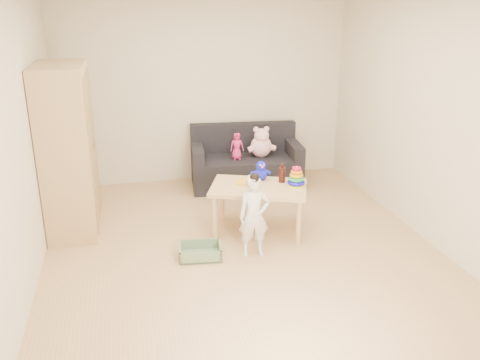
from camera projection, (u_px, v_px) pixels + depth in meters
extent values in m
plane|color=tan|center=(241.00, 246.00, 5.40)|extent=(4.50, 4.50, 0.00)
plane|color=beige|center=(204.00, 89.00, 7.02)|extent=(4.00, 0.00, 4.00)
plane|color=beige|center=(329.00, 217.00, 2.89)|extent=(4.00, 0.00, 4.00)
plane|color=beige|center=(23.00, 138.00, 4.54)|extent=(0.00, 4.50, 4.50)
plane|color=beige|center=(424.00, 116.00, 5.38)|extent=(0.00, 4.50, 4.50)
cube|color=tan|center=(68.00, 150.00, 5.53)|extent=(0.51, 1.02, 1.84)
cube|color=black|center=(246.00, 171.00, 7.07)|extent=(1.55, 0.87, 0.42)
cube|color=#EEBA82|center=(258.00, 209.00, 5.64)|extent=(1.20, 0.97, 0.54)
imported|color=silver|center=(254.00, 217.00, 5.08)|extent=(0.33, 0.23, 0.83)
imported|color=#E12A71|center=(237.00, 146.00, 6.84)|extent=(0.18, 0.13, 0.36)
cylinder|color=#E9FF0D|center=(296.00, 185.00, 5.54)|extent=(0.18, 0.18, 0.02)
cylinder|color=silver|center=(296.00, 176.00, 5.51)|extent=(0.02, 0.02, 0.21)
torus|color=#190CCB|center=(296.00, 182.00, 5.53)|extent=(0.19, 0.19, 0.04)
torus|color=green|center=(296.00, 179.00, 5.52)|extent=(0.17, 0.17, 0.04)
torus|color=#D5970B|center=(296.00, 175.00, 5.50)|extent=(0.15, 0.15, 0.04)
torus|color=orange|center=(297.00, 172.00, 5.49)|extent=(0.13, 0.13, 0.04)
torus|color=#C90B39|center=(297.00, 169.00, 5.48)|extent=(0.11, 0.11, 0.04)
cylinder|color=black|center=(282.00, 175.00, 5.64)|extent=(0.07, 0.07, 0.17)
cylinder|color=black|center=(282.00, 167.00, 5.61)|extent=(0.03, 0.03, 0.05)
cylinder|color=black|center=(282.00, 164.00, 5.60)|extent=(0.04, 0.04, 0.01)
cube|color=yellow|center=(249.00, 182.00, 5.65)|extent=(0.31, 0.31, 0.02)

